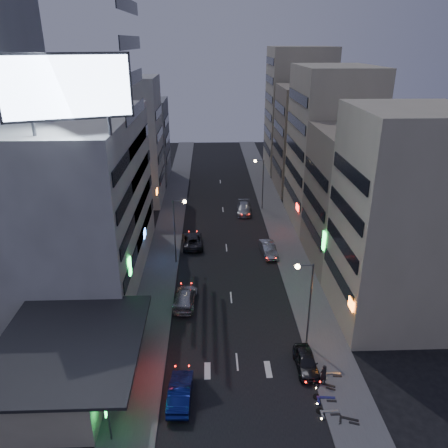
{
  "coord_description": "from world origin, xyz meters",
  "views": [
    {
      "loc": [
        -2.15,
        -25.32,
        25.0
      ],
      "look_at": [
        -0.57,
        19.04,
        6.3
      ],
      "focal_mm": 35.0,
      "sensor_mm": 36.0,
      "label": 1
    }
  ],
  "objects_px": {
    "parked_car_right_mid": "(268,249)",
    "scooter_black_a": "(360,413)",
    "parked_car_left": "(192,240)",
    "parked_car_right_far": "(244,209)",
    "scooter_silver_a": "(339,403)",
    "road_car_silver": "(185,297)",
    "scooter_silver_b": "(341,367)",
    "road_car_blue": "(180,392)",
    "parked_car_right_near": "(306,362)",
    "scooter_black_b": "(337,380)",
    "person": "(323,374)",
    "scooter_blue": "(336,390)"
  },
  "relations": [
    {
      "from": "parked_car_right_mid",
      "to": "road_car_blue",
      "type": "height_order",
      "value": "road_car_blue"
    },
    {
      "from": "parked_car_right_far",
      "to": "road_car_blue",
      "type": "bearing_deg",
      "value": -97.7
    },
    {
      "from": "parked_car_right_mid",
      "to": "scooter_blue",
      "type": "relative_size",
      "value": 2.27
    },
    {
      "from": "parked_car_right_mid",
      "to": "parked_car_left",
      "type": "height_order",
      "value": "parked_car_left"
    },
    {
      "from": "parked_car_left",
      "to": "scooter_silver_b",
      "type": "distance_m",
      "value": 27.65
    },
    {
      "from": "parked_car_right_far",
      "to": "scooter_black_b",
      "type": "bearing_deg",
      "value": -79.74
    },
    {
      "from": "scooter_blue",
      "to": "scooter_black_b",
      "type": "xyz_separation_m",
      "value": [
        0.36,
        1.08,
        -0.02
      ]
    },
    {
      "from": "scooter_silver_a",
      "to": "scooter_silver_b",
      "type": "height_order",
      "value": "scooter_silver_a"
    },
    {
      "from": "road_car_blue",
      "to": "scooter_silver_a",
      "type": "height_order",
      "value": "road_car_blue"
    },
    {
      "from": "parked_car_right_near",
      "to": "parked_car_left",
      "type": "xyz_separation_m",
      "value": [
        -10.07,
        23.79,
        0.08
      ]
    },
    {
      "from": "scooter_blue",
      "to": "parked_car_right_mid",
      "type": "bearing_deg",
      "value": 9.56
    },
    {
      "from": "parked_car_right_near",
      "to": "scooter_silver_a",
      "type": "height_order",
      "value": "parked_car_right_near"
    },
    {
      "from": "road_car_silver",
      "to": "scooter_silver_b",
      "type": "relative_size",
      "value": 2.65
    },
    {
      "from": "parked_car_right_mid",
      "to": "scooter_silver_b",
      "type": "distance_m",
      "value": 21.83
    },
    {
      "from": "parked_car_left",
      "to": "scooter_black_a",
      "type": "xyz_separation_m",
      "value": [
        12.76,
        -29.31,
        -0.06
      ]
    },
    {
      "from": "scooter_silver_a",
      "to": "scooter_black_b",
      "type": "bearing_deg",
      "value": -12.25
    },
    {
      "from": "parked_car_right_mid",
      "to": "scooter_silver_a",
      "type": "distance_m",
      "value": 25.48
    },
    {
      "from": "scooter_silver_b",
      "to": "road_car_blue",
      "type": "bearing_deg",
      "value": 104.67
    },
    {
      "from": "parked_car_right_far",
      "to": "scooter_silver_a",
      "type": "bearing_deg",
      "value": -80.78
    },
    {
      "from": "parked_car_right_mid",
      "to": "scooter_blue",
      "type": "height_order",
      "value": "parked_car_right_mid"
    },
    {
      "from": "person",
      "to": "scooter_black_b",
      "type": "relative_size",
      "value": 0.87
    },
    {
      "from": "scooter_blue",
      "to": "scooter_silver_b",
      "type": "height_order",
      "value": "scooter_blue"
    },
    {
      "from": "person",
      "to": "parked_car_right_far",
      "type": "bearing_deg",
      "value": -107.69
    },
    {
      "from": "parked_car_right_mid",
      "to": "scooter_black_a",
      "type": "height_order",
      "value": "parked_car_right_mid"
    },
    {
      "from": "person",
      "to": "scooter_silver_a",
      "type": "distance_m",
      "value": 2.76
    },
    {
      "from": "scooter_blue",
      "to": "scooter_black_b",
      "type": "bearing_deg",
      "value": -13.44
    },
    {
      "from": "road_car_silver",
      "to": "scooter_silver_b",
      "type": "bearing_deg",
      "value": 145.27
    },
    {
      "from": "road_car_silver",
      "to": "scooter_blue",
      "type": "height_order",
      "value": "road_car_silver"
    },
    {
      "from": "scooter_blue",
      "to": "road_car_silver",
      "type": "bearing_deg",
      "value": 46.92
    },
    {
      "from": "parked_car_left",
      "to": "scooter_silver_b",
      "type": "height_order",
      "value": "parked_car_left"
    },
    {
      "from": "scooter_black_a",
      "to": "person",
      "type": "bearing_deg",
      "value": 44.39
    },
    {
      "from": "parked_car_right_mid",
      "to": "road_car_silver",
      "type": "height_order",
      "value": "road_car_silver"
    },
    {
      "from": "person",
      "to": "scooter_silver_b",
      "type": "relative_size",
      "value": 0.87
    },
    {
      "from": "road_car_blue",
      "to": "scooter_silver_a",
      "type": "relative_size",
      "value": 2.36
    },
    {
      "from": "parked_car_left",
      "to": "road_car_silver",
      "type": "relative_size",
      "value": 1.06
    },
    {
      "from": "scooter_black_a",
      "to": "scooter_silver_b",
      "type": "distance_m",
      "value": 4.78
    },
    {
      "from": "parked_car_right_mid",
      "to": "person",
      "type": "relative_size",
      "value": 2.68
    },
    {
      "from": "person",
      "to": "scooter_blue",
      "type": "distance_m",
      "value": 1.6
    },
    {
      "from": "parked_car_right_mid",
      "to": "parked_car_right_far",
      "type": "bearing_deg",
      "value": 92.22
    },
    {
      "from": "parked_car_right_near",
      "to": "scooter_black_b",
      "type": "height_order",
      "value": "parked_car_right_near"
    },
    {
      "from": "parked_car_right_far",
      "to": "parked_car_right_near",
      "type": "bearing_deg",
      "value": -82.44
    },
    {
      "from": "scooter_silver_b",
      "to": "parked_car_left",
      "type": "bearing_deg",
      "value": 31.87
    },
    {
      "from": "scooter_silver_b",
      "to": "parked_car_right_mid",
      "type": "bearing_deg",
      "value": 12.52
    },
    {
      "from": "parked_car_right_near",
      "to": "parked_car_left",
      "type": "relative_size",
      "value": 0.74
    },
    {
      "from": "road_car_silver",
      "to": "scooter_black_b",
      "type": "xyz_separation_m",
      "value": [
        12.29,
        -12.16,
        -0.04
      ]
    },
    {
      "from": "scooter_silver_a",
      "to": "scooter_blue",
      "type": "xyz_separation_m",
      "value": [
        0.11,
        1.25,
        0.01
      ]
    },
    {
      "from": "parked_car_left",
      "to": "scooter_black_b",
      "type": "bearing_deg",
      "value": 110.2
    },
    {
      "from": "road_car_blue",
      "to": "scooter_silver_b",
      "type": "xyz_separation_m",
      "value": [
        12.83,
        2.34,
        -0.05
      ]
    },
    {
      "from": "road_car_blue",
      "to": "scooter_black_b",
      "type": "height_order",
      "value": "road_car_blue"
    },
    {
      "from": "parked_car_left",
      "to": "parked_car_right_mid",
      "type": "bearing_deg",
      "value": 158.67
    }
  ]
}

